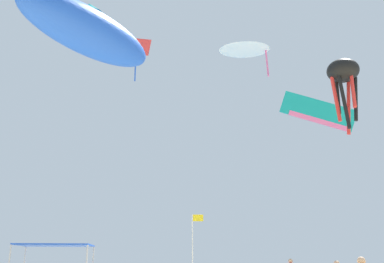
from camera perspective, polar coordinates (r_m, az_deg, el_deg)
canopy_tent at (r=21.99m, az=-17.09°, el=-13.95°), size 3.28×2.60×2.35m
banner_flag at (r=24.11m, az=0.22°, el=-14.40°), size 0.61×0.06×4.01m
kite_inflatable_blue at (r=24.90m, az=-13.09°, el=12.37°), size 8.10×8.41×3.50m
kite_octopus_black at (r=29.02m, az=18.77°, el=6.93°), size 2.55×2.55×4.60m
kite_diamond_red at (r=38.22m, az=-7.16°, el=10.48°), size 2.51×2.50×3.28m
kite_delta_white at (r=40.91m, az=6.71°, el=10.83°), size 5.11×5.17×3.90m
kite_parafoil_teal at (r=40.54m, az=15.79°, el=2.42°), size 6.43×2.35×4.02m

